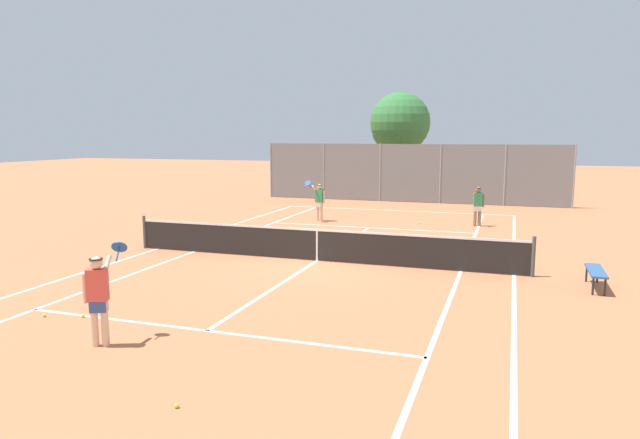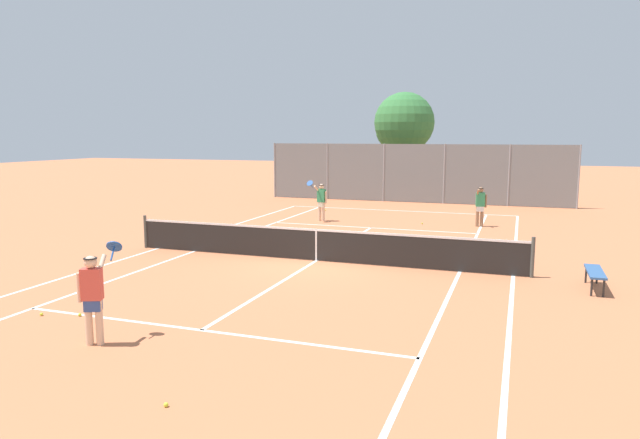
% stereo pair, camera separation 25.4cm
% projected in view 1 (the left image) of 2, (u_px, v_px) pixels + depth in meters
% --- Properties ---
extents(ground_plane, '(120.00, 120.00, 0.00)m').
position_uv_depth(ground_plane, '(317.00, 261.00, 16.76)').
color(ground_plane, '#C67047').
extents(court_line_markings, '(11.10, 23.90, 0.01)m').
position_uv_depth(court_line_markings, '(317.00, 261.00, 16.75)').
color(court_line_markings, silver).
rests_on(court_line_markings, ground).
extents(tennis_net, '(12.00, 0.10, 1.07)m').
position_uv_depth(tennis_net, '(317.00, 244.00, 16.68)').
color(tennis_net, '#474C47').
rests_on(tennis_net, ground).
extents(player_near_side, '(0.45, 0.88, 1.77)m').
position_uv_depth(player_near_side, '(98.00, 294.00, 9.88)').
color(player_near_side, beige).
rests_on(player_near_side, ground).
extents(player_far_left, '(0.77, 0.71, 1.77)m').
position_uv_depth(player_far_left, '(319.00, 200.00, 24.39)').
color(player_far_left, beige).
rests_on(player_far_left, ground).
extents(player_far_right, '(0.44, 0.53, 1.60)m').
position_uv_depth(player_far_right, '(478.00, 204.00, 23.02)').
color(player_far_right, '#936B4C').
rests_on(player_far_right, ground).
extents(loose_tennis_ball_0, '(0.07, 0.07, 0.07)m').
position_uv_depth(loose_tennis_ball_0, '(177.00, 406.00, 7.71)').
color(loose_tennis_ball_0, '#D1DB33').
rests_on(loose_tennis_ball_0, ground).
extents(loose_tennis_ball_1, '(0.07, 0.07, 0.07)m').
position_uv_depth(loose_tennis_ball_1, '(420.00, 241.00, 19.78)').
color(loose_tennis_ball_1, '#D1DB33').
rests_on(loose_tennis_ball_1, ground).
extents(loose_tennis_ball_2, '(0.07, 0.07, 0.07)m').
position_uv_depth(loose_tennis_ball_2, '(420.00, 223.00, 23.72)').
color(loose_tennis_ball_2, '#D1DB33').
rests_on(loose_tennis_ball_2, ground).
extents(loose_tennis_ball_3, '(0.07, 0.07, 0.07)m').
position_uv_depth(loose_tennis_ball_3, '(44.00, 315.00, 11.57)').
color(loose_tennis_ball_3, '#D1DB33').
rests_on(loose_tennis_ball_3, ground).
extents(loose_tennis_ball_4, '(0.07, 0.07, 0.07)m').
position_uv_depth(loose_tennis_ball_4, '(322.00, 210.00, 27.91)').
color(loose_tennis_ball_4, '#D1DB33').
rests_on(loose_tennis_ball_4, ground).
extents(loose_tennis_ball_5, '(0.07, 0.07, 0.07)m').
position_uv_depth(loose_tennis_ball_5, '(83.00, 316.00, 11.55)').
color(loose_tennis_ball_5, '#D1DB33').
rests_on(loose_tennis_ball_5, ground).
extents(courtside_bench, '(0.36, 1.50, 0.47)m').
position_uv_depth(courtside_bench, '(596.00, 272.00, 13.67)').
color(courtside_bench, '#33598C').
rests_on(courtside_bench, ground).
extents(back_fence, '(16.64, 0.08, 3.20)m').
position_uv_depth(back_fence, '(410.00, 173.00, 31.18)').
color(back_fence, gray).
rests_on(back_fence, ground).
extents(tree_behind_left, '(3.61, 3.61, 6.23)m').
position_uv_depth(tree_behind_left, '(398.00, 124.00, 34.36)').
color(tree_behind_left, brown).
rests_on(tree_behind_left, ground).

